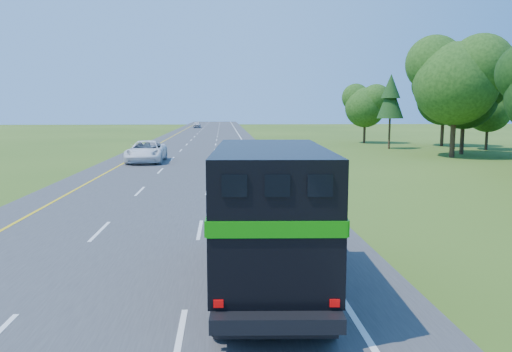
{
  "coord_description": "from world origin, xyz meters",
  "views": [
    {
      "loc": [
        2.71,
        1.78,
        4.5
      ],
      "look_at": [
        4.15,
        23.32,
        1.59
      ],
      "focal_mm": 35.0,
      "sensor_mm": 36.0,
      "label": 1
    }
  ],
  "objects": [
    {
      "name": "far_car",
      "position": [
        -3.38,
        121.42,
        0.77
      ],
      "size": [
        1.8,
        4.34,
        1.47
      ],
      "primitive_type": "imported",
      "rotation": [
        0.0,
        0.0,
        0.02
      ],
      "color": "#B6B5BD",
      "rests_on": "road"
    },
    {
      "name": "horse_truck",
      "position": [
        3.85,
        13.95,
        1.95
      ],
      "size": [
        2.94,
        8.2,
        3.57
      ],
      "rotation": [
        0.0,
        0.0,
        -0.05
      ],
      "color": "black",
      "rests_on": "road"
    },
    {
      "name": "lane_markings",
      "position": [
        0.0,
        50.0,
        0.04
      ],
      "size": [
        11.15,
        260.0,
        0.01
      ],
      "color": "yellow",
      "rests_on": "road"
    },
    {
      "name": "white_suv",
      "position": [
        -3.74,
        44.29,
        0.94
      ],
      "size": [
        3.06,
        6.49,
        1.79
      ],
      "primitive_type": "imported",
      "rotation": [
        0.0,
        0.0,
        0.01
      ],
      "color": "white",
      "rests_on": "road"
    },
    {
      "name": "road",
      "position": [
        0.0,
        50.0,
        0.02
      ],
      "size": [
        15.0,
        260.0,
        0.04
      ],
      "primitive_type": "cube",
      "color": "#38383A",
      "rests_on": "ground"
    }
  ]
}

